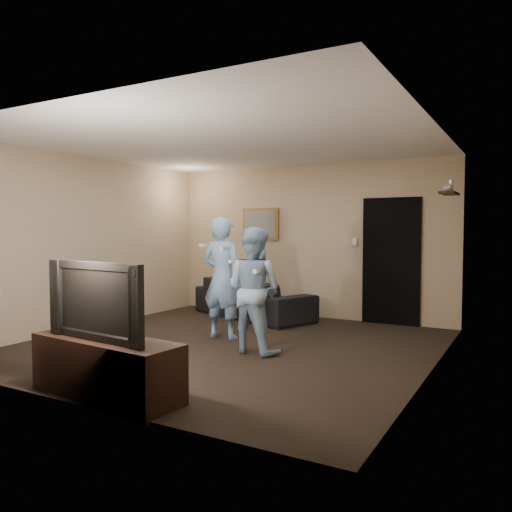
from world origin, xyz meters
The scene contains 19 objects.
ground centered at (0.00, 0.00, 0.00)m, with size 5.00×5.00×0.00m, color black.
ceiling centered at (0.00, 0.00, 2.60)m, with size 5.00×5.00×0.04m, color silver.
wall_back centered at (0.00, 2.50, 1.30)m, with size 5.00×0.04×2.60m, color tan.
wall_front centered at (0.00, -2.50, 1.30)m, with size 5.00×0.04×2.60m, color tan.
wall_left centered at (-2.50, 0.00, 1.30)m, with size 0.04×5.00×2.60m, color tan.
wall_right centered at (2.50, 0.00, 1.30)m, with size 0.04×5.00×2.60m, color tan.
sofa centered at (-0.76, 1.95, 0.33)m, with size 2.27×0.89×0.66m, color black.
throw_pillow centered at (-1.03, 1.95, 0.48)m, with size 0.41×0.13×0.41m, color #174636.
painting_frame centered at (-0.90, 2.48, 1.60)m, with size 0.72×0.05×0.57m, color olive.
painting_canvas centered at (-0.90, 2.45, 1.60)m, with size 0.62×0.01×0.47m, color slate.
doorway centered at (1.45, 2.47, 1.00)m, with size 0.90×0.06×2.00m, color black.
light_switch centered at (0.85, 2.48, 1.30)m, with size 0.08×0.02×0.12m, color silver.
wall_shelf centered at (2.39, 1.80, 1.99)m, with size 0.20×0.60×0.03m, color black.
shelf_vase centered at (2.39, 1.72, 2.07)m, with size 0.13×0.13×0.14m, color #B5B5BA.
shelf_figurine centered at (2.39, 1.98, 2.09)m, with size 0.06×0.06×0.18m, color silver.
tv_console centered at (0.10, -2.22, 0.25)m, with size 1.53×0.49×0.55m, color black.
television centered at (0.10, -2.22, 0.87)m, with size 1.20×0.16×0.69m, color black.
wii_player_left centered at (-0.31, 0.31, 0.84)m, with size 0.61×0.49×1.67m.
wii_player_right centered at (0.45, -0.17, 0.76)m, with size 0.81×0.67×1.53m.
Camera 1 is at (3.42, -5.41, 1.49)m, focal length 35.00 mm.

